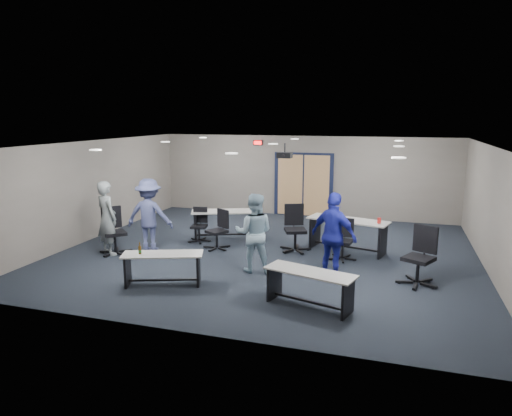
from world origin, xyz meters
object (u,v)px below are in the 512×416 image
(table_back_left, at_px, (227,220))
(chair_loose_left, at_px, (114,231))
(chair_loose_right, at_px, (419,256))
(chair_back_c, at_px, (295,229))
(person_back, at_px, (149,215))
(table_front_right, at_px, (310,282))
(table_front_left, at_px, (163,263))
(person_navy, at_px, (334,236))
(chair_back_a, at_px, (199,225))
(person_gray, at_px, (107,218))
(table_back_right, at_px, (348,229))
(person_lightblue, at_px, (254,233))
(chair_back_d, at_px, (343,240))
(chair_back_b, at_px, (217,230))

(table_back_left, height_order, chair_loose_left, chair_loose_left)
(table_back_left, distance_m, chair_loose_left, 3.05)
(table_back_left, height_order, chair_loose_right, chair_loose_right)
(chair_back_c, bearing_deg, person_back, 173.94)
(table_front_right, distance_m, chair_loose_left, 5.46)
(table_front_left, relative_size, person_back, 0.92)
(person_navy, bearing_deg, chair_back_a, 2.45)
(table_front_left, distance_m, chair_loose_right, 5.15)
(chair_loose_right, height_order, person_navy, person_navy)
(table_front_right, relative_size, person_gray, 0.94)
(table_back_right, height_order, chair_loose_left, chair_loose_left)
(person_navy, distance_m, person_back, 4.76)
(person_gray, bearing_deg, table_back_left, -106.96)
(person_lightblue, bearing_deg, table_back_left, -67.12)
(table_front_left, distance_m, chair_back_a, 3.20)
(person_navy, bearing_deg, person_gray, 26.30)
(chair_loose_right, bearing_deg, chair_back_d, 171.39)
(table_front_right, height_order, chair_back_c, chair_back_c)
(table_back_right, distance_m, chair_back_c, 1.32)
(chair_back_d, bearing_deg, person_lightblue, -134.35)
(person_navy, height_order, person_back, same)
(chair_back_b, xyz_separation_m, chair_loose_right, (4.82, -1.14, 0.09))
(chair_back_b, xyz_separation_m, person_navy, (3.13, -1.25, 0.41))
(table_front_right, xyz_separation_m, chair_loose_right, (1.89, 1.71, 0.14))
(table_back_left, relative_size, chair_back_a, 2.19)
(chair_back_c, distance_m, chair_loose_right, 3.26)
(table_back_left, bearing_deg, person_lightblue, -78.71)
(person_gray, bearing_deg, person_lightblue, -154.03)
(chair_back_b, relative_size, person_navy, 0.55)
(table_back_left, height_order, person_back, person_back)
(chair_loose_left, bearing_deg, table_front_left, -82.03)
(chair_back_a, bearing_deg, table_back_left, 33.01)
(table_back_left, xyz_separation_m, chair_back_d, (3.31, -1.00, -0.05))
(table_back_right, relative_size, chair_loose_left, 1.83)
(table_back_right, height_order, chair_loose_right, chair_loose_right)
(chair_back_a, bearing_deg, person_navy, -35.28)
(table_front_left, bearing_deg, chair_loose_left, 124.89)
(chair_back_a, height_order, person_gray, person_gray)
(chair_back_c, distance_m, person_back, 3.69)
(chair_loose_left, distance_m, person_navy, 5.38)
(person_gray, relative_size, person_back, 1.00)
(chair_back_d, xyz_separation_m, chair_loose_right, (1.64, -1.20, 0.11))
(table_back_left, relative_size, chair_back_c, 1.73)
(table_back_left, height_order, person_navy, person_navy)
(table_front_right, xyz_separation_m, person_gray, (-5.32, 1.66, 0.46))
(person_lightblue, distance_m, person_navy, 1.71)
(table_back_right, relative_size, person_lightblue, 1.22)
(person_lightblue, relative_size, person_navy, 0.95)
(table_back_left, height_order, chair_back_b, chair_back_b)
(chair_back_b, xyz_separation_m, person_lightblue, (1.42, -1.33, 0.36))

